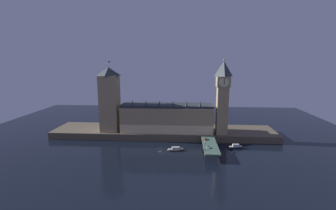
% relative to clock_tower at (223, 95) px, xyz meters
% --- Properties ---
extents(ground_plane, '(400.00, 400.00, 0.00)m').
position_rel_clock_tower_xyz_m(ground_plane, '(-55.61, -26.54, -43.30)').
color(ground_plane, black).
extents(embankment, '(220.00, 42.00, 6.55)m').
position_rel_clock_tower_xyz_m(embankment, '(-55.61, 12.46, -40.02)').
color(embankment, brown).
rests_on(embankment, ground_plane).
extents(parliament_hall, '(87.71, 23.87, 32.04)m').
position_rel_clock_tower_xyz_m(parliament_hall, '(-51.96, 5.72, -23.46)').
color(parliament_hall, tan).
rests_on(parliament_hall, embankment).
extents(clock_tower, '(12.40, 12.51, 69.53)m').
position_rel_clock_tower_xyz_m(clock_tower, '(0.00, 0.00, 0.00)').
color(clock_tower, tan).
rests_on(clock_tower, embankment).
extents(victoria_tower, '(17.26, 17.26, 68.06)m').
position_rel_clock_tower_xyz_m(victoria_tower, '(-107.34, 3.42, -5.58)').
color(victoria_tower, tan).
rests_on(victoria_tower, embankment).
extents(bridge, '(11.63, 46.00, 6.97)m').
position_rel_clock_tower_xyz_m(bridge, '(-13.61, -31.54, -38.14)').
color(bridge, '#476656').
rests_on(bridge, ground_plane).
extents(car_northbound_lead, '(1.96, 4.79, 1.34)m').
position_rel_clock_tower_xyz_m(car_northbound_lead, '(-16.17, -20.56, -35.70)').
color(car_northbound_lead, red).
rests_on(car_northbound_lead, bridge).
extents(car_northbound_trail, '(2.11, 4.48, 1.40)m').
position_rel_clock_tower_xyz_m(car_northbound_trail, '(-16.17, -41.12, -35.67)').
color(car_northbound_trail, silver).
rests_on(car_northbound_trail, bridge).
extents(pedestrian_near_rail, '(0.38, 0.38, 1.83)m').
position_rel_clock_tower_xyz_m(pedestrian_near_rail, '(-18.73, -47.03, -35.35)').
color(pedestrian_near_rail, black).
rests_on(pedestrian_near_rail, bridge).
extents(pedestrian_mid_walk, '(0.38, 0.38, 1.76)m').
position_rel_clock_tower_xyz_m(pedestrian_mid_walk, '(-8.50, -31.18, -35.40)').
color(pedestrian_mid_walk, black).
rests_on(pedestrian_mid_walk, bridge).
extents(pedestrian_far_rail, '(0.38, 0.38, 1.73)m').
position_rel_clock_tower_xyz_m(pedestrian_far_rail, '(-18.73, -23.44, -35.41)').
color(pedestrian_far_rail, black).
rests_on(pedestrian_far_rail, bridge).
extents(street_lamp_near, '(1.34, 0.60, 7.16)m').
position_rel_clock_tower_xyz_m(street_lamp_near, '(-19.13, -46.26, -31.86)').
color(street_lamp_near, '#2D3333').
rests_on(street_lamp_near, bridge).
extents(boat_upstream, '(14.91, 6.44, 3.16)m').
position_rel_clock_tower_xyz_m(boat_upstream, '(-41.98, -29.99, -42.14)').
color(boat_upstream, '#B2A893').
rests_on(boat_upstream, ground_plane).
extents(boat_downstream, '(12.40, 4.64, 4.10)m').
position_rel_clock_tower_xyz_m(boat_downstream, '(9.37, -22.06, -41.80)').
color(boat_downstream, '#1E2842').
rests_on(boat_downstream, ground_plane).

